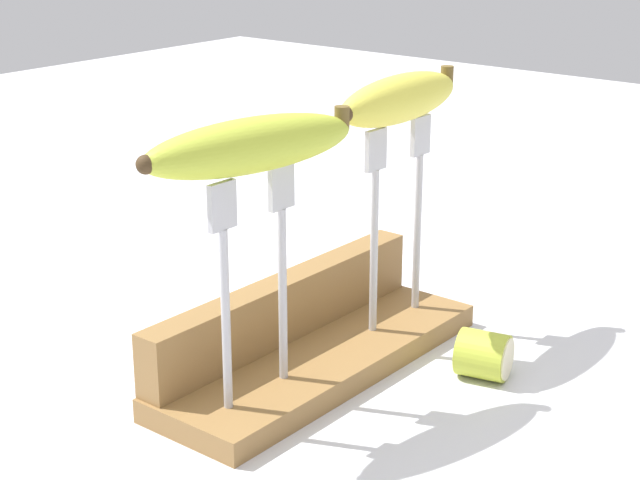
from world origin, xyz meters
The scene contains 8 objects.
ground_plane centered at (0.00, 0.00, 0.00)m, with size 3.00×3.00×0.00m, color silver.
wooden_board centered at (0.00, 0.00, 0.01)m, with size 0.34×0.11×0.02m, color olive.
board_backstop centered at (0.00, 0.04, 0.05)m, with size 0.33×0.03×0.06m, color olive.
fork_stand_left centered at (-0.10, -0.01, 0.13)m, with size 0.09×0.01×0.18m.
fork_stand_right centered at (0.10, -0.01, 0.13)m, with size 0.09×0.01×0.19m.
banana_raised_left centered at (-0.10, -0.01, 0.22)m, with size 0.19×0.08×0.04m.
banana_raised_right centered at (0.10, -0.01, 0.23)m, with size 0.17×0.04×0.04m.
banana_chunk_near centered at (0.08, -0.12, 0.02)m, with size 0.05×0.05×0.04m.
Camera 1 is at (-0.64, -0.52, 0.41)m, focal length 58.14 mm.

